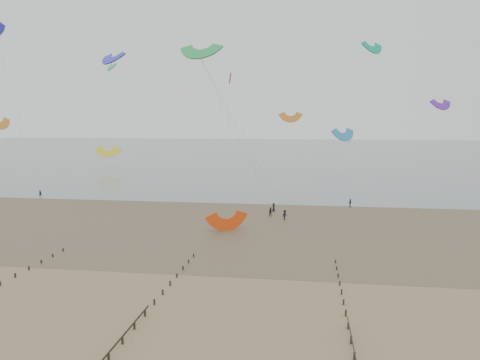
{
  "coord_description": "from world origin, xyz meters",
  "views": [
    {
      "loc": [
        18.21,
        -45.08,
        17.84
      ],
      "look_at": [
        7.77,
        28.0,
        8.0
      ],
      "focal_mm": 35.0,
      "sensor_mm": 36.0,
      "label": 1
    }
  ],
  "objects": [
    {
      "name": "kites_airborne",
      "position": [
        -14.9,
        94.32,
        20.47
      ],
      "size": [
        256.18,
        130.42,
        39.88
      ],
      "color": "#621E9F",
      "rests_on": "ground"
    },
    {
      "name": "grounded_kite",
      "position": [
        5.87,
        26.66,
        0.0
      ],
      "size": [
        7.52,
        7.13,
        3.27
      ],
      "primitive_type": null,
      "rotation": [
        1.54,
        0.0,
        0.58
      ],
      "color": "#EC430E",
      "rests_on": "ground"
    },
    {
      "name": "ground",
      "position": [
        0.0,
        0.0,
        0.0
      ],
      "size": [
        500.0,
        500.0,
        0.0
      ],
      "primitive_type": "plane",
      "color": "brown",
      "rests_on": "ground"
    },
    {
      "name": "kitesurfers",
      "position": [
        26.16,
        45.93,
        0.86
      ],
      "size": [
        132.78,
        19.04,
        1.83
      ],
      "color": "black",
      "rests_on": "ground"
    },
    {
      "name": "sea_and_shore",
      "position": [
        -4.08,
        34.4,
        0.01
      ],
      "size": [
        500.0,
        665.0,
        0.03
      ],
      "color": "#475654",
      "rests_on": "ground"
    }
  ]
}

